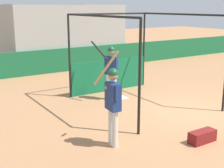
% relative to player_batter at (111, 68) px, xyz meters
% --- Properties ---
extents(ground_plane, '(60.00, 60.00, 0.00)m').
position_rel_player_batter_xyz_m(ground_plane, '(1.35, -2.32, -1.11)').
color(ground_plane, '#A8754C').
extents(outfield_wall, '(24.00, 0.12, 1.13)m').
position_rel_player_batter_xyz_m(outfield_wall, '(1.35, 5.22, -0.54)').
color(outfield_wall, '#196038').
rests_on(outfield_wall, ground).
extents(bleacher_section, '(5.95, 4.00, 3.21)m').
position_rel_player_batter_xyz_m(bleacher_section, '(1.35, 7.29, 0.49)').
color(bleacher_section, '#9E9E99').
rests_on(bleacher_section, ground).
extents(batting_cage, '(3.30, 3.95, 2.87)m').
position_rel_player_batter_xyz_m(batting_cage, '(0.58, 0.20, 0.17)').
color(batting_cage, black).
rests_on(batting_cage, ground).
extents(home_plate, '(0.44, 0.44, 0.02)m').
position_rel_player_batter_xyz_m(home_plate, '(0.36, -0.00, -1.10)').
color(home_plate, white).
rests_on(home_plate, ground).
extents(player_batter, '(0.68, 0.78, 1.99)m').
position_rel_player_batter_xyz_m(player_batter, '(0.00, 0.00, 0.00)').
color(player_batter, silver).
rests_on(player_batter, ground).
extents(player_waiting, '(0.53, 0.78, 2.14)m').
position_rel_player_batter_xyz_m(player_waiting, '(-1.94, -3.08, -0.01)').
color(player_waiting, silver).
rests_on(player_waiting, ground).
extents(equipment_bag, '(0.70, 0.28, 0.28)m').
position_rel_player_batter_xyz_m(equipment_bag, '(-0.08, -4.08, -0.97)').
color(equipment_bag, maroon).
rests_on(equipment_bag, ground).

